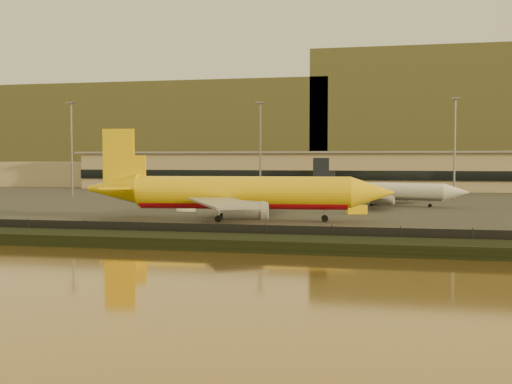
% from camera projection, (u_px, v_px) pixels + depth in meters
% --- Properties ---
extents(ground, '(900.00, 900.00, 0.00)m').
position_uv_depth(ground, '(216.00, 231.00, 92.74)').
color(ground, black).
rests_on(ground, ground).
extents(embankment, '(320.00, 7.00, 1.40)m').
position_uv_depth(embankment, '(177.00, 241.00, 76.10)').
color(embankment, black).
rests_on(embankment, ground).
extents(tarmac, '(320.00, 220.00, 0.20)m').
position_uv_depth(tarmac, '(305.00, 194.00, 185.49)').
color(tarmac, '#2D2D2D').
rests_on(tarmac, ground).
extents(perimeter_fence, '(300.00, 0.05, 2.20)m').
position_uv_depth(perimeter_fence, '(187.00, 232.00, 79.98)').
color(perimeter_fence, black).
rests_on(perimeter_fence, tarmac).
extents(terminal_building, '(202.00, 25.00, 12.60)m').
position_uv_depth(terminal_building, '(274.00, 171.00, 218.04)').
color(terminal_building, tan).
rests_on(terminal_building, tarmac).
extents(apron_light_masts, '(152.20, 12.20, 25.40)m').
position_uv_depth(apron_light_masts, '(353.00, 138.00, 162.00)').
color(apron_light_masts, slate).
rests_on(apron_light_masts, tarmac).
extents(distant_hills, '(470.00, 160.00, 70.00)m').
position_uv_depth(distant_hills, '(324.00, 127.00, 427.41)').
color(distant_hills, brown).
rests_on(distant_hills, ground).
extents(dhl_cargo_jet, '(51.00, 49.70, 15.22)m').
position_uv_depth(dhl_cargo_jet, '(237.00, 193.00, 105.36)').
color(dhl_cargo_jet, yellow).
rests_on(dhl_cargo_jet, tarmac).
extents(white_narrowbody_jet, '(35.87, 34.33, 10.42)m').
position_uv_depth(white_narrowbody_jet, '(383.00, 191.00, 139.53)').
color(white_narrowbody_jet, white).
rests_on(white_narrowbody_jet, tarmac).
extents(gse_vehicle_yellow, '(4.03, 2.80, 1.66)m').
position_uv_depth(gse_vehicle_yellow, '(357.00, 209.00, 118.82)').
color(gse_vehicle_yellow, yellow).
rests_on(gse_vehicle_yellow, tarmac).
extents(gse_vehicle_white, '(3.85, 2.41, 1.61)m').
position_uv_depth(gse_vehicle_white, '(186.00, 207.00, 124.70)').
color(gse_vehicle_white, white).
rests_on(gse_vehicle_white, tarmac).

